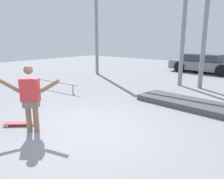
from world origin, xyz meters
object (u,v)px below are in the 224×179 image
object	(u,v)px
manual_pad	(183,102)
grind_rail	(54,83)
parked_car_grey	(204,63)
skateboard	(19,123)
skateboarder	(30,96)

from	to	relation	value
manual_pad	grind_rail	bearing A→B (deg)	-163.89
manual_pad	parked_car_grey	bearing A→B (deg)	103.56
skateboard	manual_pad	bearing A→B (deg)	17.62
skateboarder	skateboard	distance (m)	1.03
skateboarder	parked_car_grey	world-z (taller)	skateboarder
grind_rail	skateboard	bearing A→B (deg)	-48.00
manual_pad	grind_rail	size ratio (longest dim) A/B	1.07
skateboard	grind_rail	world-z (taller)	grind_rail
parked_car_grey	grind_rail	bearing A→B (deg)	-106.37
manual_pad	grind_rail	xyz separation A→B (m)	(-5.27, -1.52, 0.23)
skateboarder	manual_pad	size ratio (longest dim) A/B	0.53
manual_pad	parked_car_grey	distance (m)	8.27
skateboard	grind_rail	bearing A→B (deg)	88.78
skateboarder	manual_pad	bearing A→B (deg)	28.66
skateboard	grind_rail	xyz separation A→B (m)	(-2.73, 3.03, 0.27)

